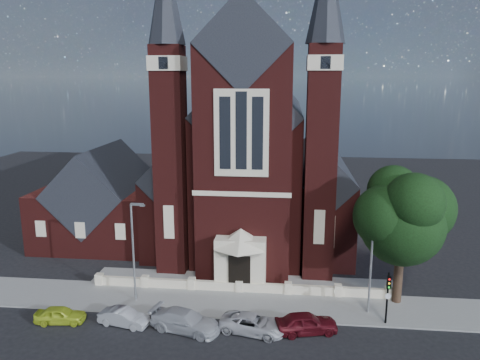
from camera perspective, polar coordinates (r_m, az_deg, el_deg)
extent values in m
plane|color=black|center=(47.49, 1.05, -9.03)|extent=(120.00, 120.00, 0.00)
cube|color=gray|center=(37.97, -0.41, -14.83)|extent=(60.00, 5.00, 0.12)
cube|color=gray|center=(41.54, 0.23, -12.31)|extent=(26.00, 3.00, 0.14)
cube|color=beige|center=(39.74, -0.07, -13.51)|extent=(24.00, 0.40, 0.90)
cube|color=#471513|center=(55.14, 2.00, 1.59)|extent=(10.00, 30.00, 14.00)
cube|color=black|center=(54.26, 2.05, 8.86)|extent=(10.00, 30.20, 10.00)
cube|color=#471513|center=(55.85, -5.80, -1.48)|extent=(5.00, 26.00, 8.00)
cube|color=#471513|center=(54.81, 9.75, -1.87)|extent=(5.00, 26.00, 8.00)
cube|color=black|center=(55.03, -5.89, 2.56)|extent=(5.01, 26.20, 5.01)
cube|color=black|center=(53.97, 9.90, 2.25)|extent=(5.01, 26.20, 5.01)
cube|color=#471513|center=(39.41, 0.40, 1.63)|extent=(8.00, 3.00, 20.00)
cube|color=black|center=(38.79, 0.42, 16.30)|extent=(8.00, 3.20, 8.00)
cube|color=beige|center=(37.42, 0.16, 5.70)|extent=(4.40, 0.15, 7.00)
cube|color=black|center=(37.33, 0.15, 6.00)|extent=(0.90, 0.08, 6.20)
cube|color=beige|center=(39.75, 0.09, -10.03)|extent=(4.20, 2.00, 4.40)
cube|color=black|center=(39.02, -0.08, -11.43)|extent=(1.80, 0.12, 3.20)
cone|color=beige|center=(38.96, 0.09, -7.04)|extent=(4.60, 4.60, 1.60)
cube|color=#471513|center=(41.51, -8.43, 2.05)|extent=(2.60, 2.60, 20.00)
cube|color=beige|center=(40.86, -8.82, 13.86)|extent=(2.80, 2.80, 1.20)
cube|color=#471513|center=(40.29, 9.78, 1.69)|extent=(2.60, 2.60, 20.00)
cube|color=beige|center=(39.62, 10.25, 13.86)|extent=(2.80, 2.80, 1.20)
cube|color=#471513|center=(53.03, -16.17, -3.80)|extent=(12.00, 12.00, 6.00)
cube|color=black|center=(52.29, -16.36, -0.64)|extent=(8.49, 12.20, 8.49)
cylinder|color=black|center=(39.03, 18.75, -10.69)|extent=(0.70, 0.70, 5.00)
sphere|color=black|center=(37.68, 19.17, -5.08)|extent=(6.40, 6.40, 6.40)
sphere|color=black|center=(36.12, 20.43, -2.62)|extent=(4.40, 4.40, 4.40)
cylinder|color=gray|center=(37.56, -12.87, -8.78)|extent=(0.16, 0.16, 8.00)
cube|color=gray|center=(36.16, -12.43, -2.92)|extent=(1.00, 0.15, 0.18)
cube|color=gray|center=(36.06, -11.82, -3.06)|extent=(0.35, 0.22, 0.12)
cylinder|color=gray|center=(36.16, 15.68, -9.79)|extent=(0.16, 0.16, 8.00)
cube|color=gray|center=(34.97, 16.87, -3.69)|extent=(1.00, 0.15, 0.18)
cube|color=gray|center=(35.07, 17.50, -3.83)|extent=(0.35, 0.22, 0.12)
cylinder|color=black|center=(35.80, 17.50, -13.64)|extent=(0.14, 0.14, 4.00)
cube|color=black|center=(35.13, 17.69, -11.84)|extent=(0.28, 0.22, 0.90)
sphere|color=red|center=(34.89, 17.77, -11.48)|extent=(0.14, 0.14, 0.14)
sphere|color=#CC8C0C|center=(35.01, 17.73, -11.93)|extent=(0.14, 0.14, 0.14)
sphere|color=#0C9919|center=(35.14, 17.70, -12.37)|extent=(0.14, 0.14, 0.14)
imported|color=#B5CC28|center=(37.43, -21.06, -15.10)|extent=(3.71, 1.82, 1.22)
imported|color=#9C9FA4|center=(35.77, -13.95, -15.94)|extent=(3.88, 2.00, 1.22)
imported|color=#B6B9BF|center=(34.32, -6.66, -16.71)|extent=(5.40, 3.32, 1.46)
imported|color=silver|center=(33.96, 1.62, -17.13)|extent=(4.96, 3.05, 1.28)
imported|color=#500D15|center=(34.17, 8.06, -16.87)|extent=(4.64, 2.72, 1.48)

